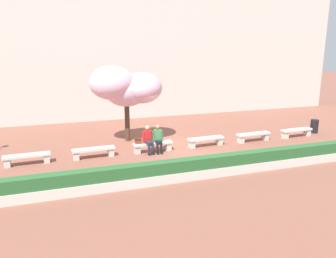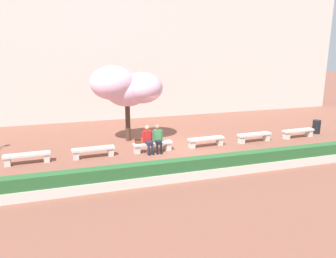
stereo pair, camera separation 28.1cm
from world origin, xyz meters
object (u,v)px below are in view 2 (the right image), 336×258
at_px(cherry_tree_main, 127,87).
at_px(person_seated_left, 148,138).
at_px(stone_bench_west_end, 27,157).
at_px(stone_bench_center, 153,145).
at_px(trash_bin, 316,127).
at_px(stone_bench_far_east, 298,132).
at_px(person_seated_right, 158,137).
at_px(handbag, 138,141).
at_px(stone_bench_near_east, 206,141).
at_px(stone_bench_east_end, 254,136).
at_px(stone_bench_near_west, 93,151).

bearing_deg(cherry_tree_main, person_seated_left, -77.42).
height_order(stone_bench_west_end, stone_bench_center, same).
bearing_deg(trash_bin, stone_bench_far_east, -164.91).
bearing_deg(person_seated_right, handbag, 175.80).
xyz_separation_m(stone_bench_west_end, person_seated_right, (5.78, -0.05, 0.39)).
height_order(stone_bench_far_east, person_seated_right, person_seated_right).
bearing_deg(stone_bench_near_east, handbag, 179.73).
relative_size(stone_bench_center, cherry_tree_main, 0.48).
relative_size(stone_bench_center, person_seated_right, 1.47).
bearing_deg(stone_bench_far_east, stone_bench_east_end, 180.00).
distance_m(stone_bench_west_end, trash_bin, 15.46).
bearing_deg(stone_bench_far_east, stone_bench_near_west, 180.00).
xyz_separation_m(stone_bench_center, person_seated_right, (0.24, -0.05, 0.39)).
bearing_deg(cherry_tree_main, stone_bench_center, -71.16).
xyz_separation_m(stone_bench_west_end, stone_bench_near_west, (2.77, 0.00, 0.00)).
relative_size(stone_bench_west_end, stone_bench_near_west, 1.00).
relative_size(stone_bench_center, trash_bin, 2.44).
height_order(stone_bench_near_east, stone_bench_far_east, same).
height_order(person_seated_right, trash_bin, person_seated_right).
xyz_separation_m(stone_bench_near_east, person_seated_left, (-3.01, -0.05, 0.39)).
distance_m(stone_bench_far_east, trash_bin, 1.67).
bearing_deg(stone_bench_west_end, stone_bench_east_end, 0.00).
distance_m(stone_bench_center, stone_bench_near_east, 2.77).
bearing_deg(stone_bench_near_east, stone_bench_near_west, 180.00).
bearing_deg(cherry_tree_main, stone_bench_near_east, -31.59).
height_order(stone_bench_center, stone_bench_far_east, same).
height_order(stone_bench_west_end, handbag, handbag).
distance_m(stone_bench_near_east, cherry_tree_main, 4.85).
relative_size(stone_bench_west_end, stone_bench_east_end, 1.00).
distance_m(stone_bench_near_east, stone_bench_far_east, 5.53).
bearing_deg(person_seated_right, stone_bench_near_east, 1.21).
bearing_deg(stone_bench_west_end, trash_bin, 1.61).
bearing_deg(stone_bench_east_end, stone_bench_far_east, 0.00).
height_order(stone_bench_far_east, trash_bin, trash_bin).
bearing_deg(cherry_tree_main, stone_bench_east_end, -18.96).
height_order(stone_bench_center, handbag, handbag).
xyz_separation_m(person_seated_right, handbag, (-0.94, 0.07, -0.12)).
height_order(stone_bench_near_west, stone_bench_east_end, same).
distance_m(stone_bench_near_east, handbag, 3.48).
relative_size(stone_bench_near_west, person_seated_left, 1.47).
distance_m(stone_bench_east_end, stone_bench_far_east, 2.77).
relative_size(stone_bench_near_west, trash_bin, 2.44).
xyz_separation_m(stone_bench_far_east, person_seated_left, (-8.54, -0.05, 0.39)).
bearing_deg(person_seated_right, stone_bench_west_end, 179.47).
bearing_deg(stone_bench_far_east, person_seated_left, -179.64).
height_order(stone_bench_near_east, stone_bench_east_end, same).
relative_size(stone_bench_west_end, person_seated_right, 1.47).
bearing_deg(stone_bench_west_end, stone_bench_near_east, 0.00).
relative_size(stone_bench_near_east, trash_bin, 2.44).
bearing_deg(person_seated_right, person_seated_left, 179.99).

